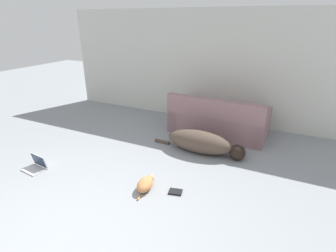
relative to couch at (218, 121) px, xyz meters
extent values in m
plane|color=gray|center=(-0.60, -3.59, -0.27)|extent=(20.00, 20.00, 0.00)
cube|color=beige|center=(-0.60, 0.70, 0.93)|extent=(6.85, 0.06, 2.40)
cube|color=gray|center=(0.00, 0.04, -0.05)|extent=(1.93, 0.96, 0.44)
cube|color=gray|center=(-0.01, -0.34, 0.35)|extent=(1.90, 0.22, 0.37)
cube|color=gray|center=(0.85, 0.00, 0.02)|extent=(0.24, 0.89, 0.58)
cube|color=gray|center=(-0.84, 0.07, 0.02)|extent=(0.24, 0.89, 0.58)
ellipsoid|color=#4C3D33|center=(-0.06, -0.92, -0.08)|extent=(1.20, 0.52, 0.39)
sphere|color=black|center=(0.60, -0.93, -0.14)|extent=(0.27, 0.27, 0.27)
cylinder|color=#4C3D33|center=(-0.81, -0.90, -0.24)|extent=(0.30, 0.07, 0.06)
ellipsoid|color=#BC7A47|center=(-0.36, -2.31, -0.19)|extent=(0.25, 0.37, 0.16)
sphere|color=tan|center=(-0.39, -2.11, -0.22)|extent=(0.12, 0.12, 0.11)
cylinder|color=#BC7A47|center=(-0.33, -2.52, -0.26)|extent=(0.04, 0.09, 0.02)
cube|color=#B7B7BC|center=(-2.17, -2.65, -0.26)|extent=(0.35, 0.25, 0.02)
cube|color=#B7B7BC|center=(-2.16, -2.52, -0.15)|extent=(0.33, 0.09, 0.21)
cube|color=#23334C|center=(-2.16, -2.53, -0.15)|extent=(0.31, 0.08, 0.19)
cube|color=black|center=(0.05, -2.19, -0.26)|extent=(0.20, 0.17, 0.02)
camera|label=1|loc=(1.23, -4.88, 1.91)|focal=28.00mm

